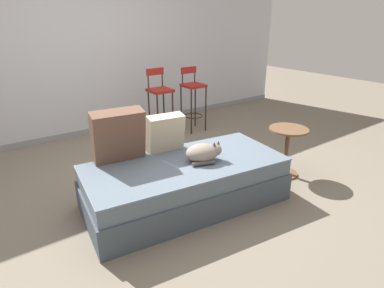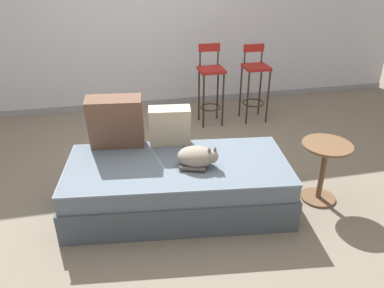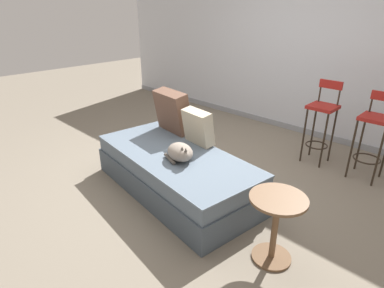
{
  "view_description": "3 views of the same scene",
  "coord_description": "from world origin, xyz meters",
  "px_view_note": "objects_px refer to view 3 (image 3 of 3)",
  "views": [
    {
      "loc": [
        -1.58,
        -2.71,
        1.77
      ],
      "look_at": [
        0.15,
        -0.3,
        0.58
      ],
      "focal_mm": 30.0,
      "sensor_mm": 36.0,
      "label": 1
    },
    {
      "loc": [
        -0.48,
        -3.17,
        2.08
      ],
      "look_at": [
        0.15,
        -0.3,
        0.58
      ],
      "focal_mm": 35.0,
      "sensor_mm": 36.0,
      "label": 2
    },
    {
      "loc": [
        2.27,
        -2.47,
        1.91
      ],
      "look_at": [
        0.15,
        -0.3,
        0.58
      ],
      "focal_mm": 30.0,
      "sensor_mm": 36.0,
      "label": 3
    }
  ],
  "objects_px": {
    "throw_pillow_corner": "(172,111)",
    "throw_pillow_middle": "(198,127)",
    "bar_stool_near_window": "(322,117)",
    "bar_stool_by_doorway": "(374,130)",
    "cat": "(180,152)",
    "side_table": "(276,220)",
    "couch": "(176,172)"
  },
  "relations": [
    {
      "from": "throw_pillow_corner",
      "to": "throw_pillow_middle",
      "type": "distance_m",
      "value": 0.49
    },
    {
      "from": "bar_stool_near_window",
      "to": "bar_stool_by_doorway",
      "type": "height_order",
      "value": "bar_stool_near_window"
    },
    {
      "from": "cat",
      "to": "side_table",
      "type": "xyz_separation_m",
      "value": [
        1.16,
        -0.09,
        -0.17
      ]
    },
    {
      "from": "side_table",
      "to": "throw_pillow_middle",
      "type": "bearing_deg",
      "value": 158.57
    },
    {
      "from": "throw_pillow_corner",
      "to": "couch",
      "type": "bearing_deg",
      "value": -40.28
    },
    {
      "from": "couch",
      "to": "throw_pillow_corner",
      "type": "relative_size",
      "value": 3.96
    },
    {
      "from": "bar_stool_near_window",
      "to": "throw_pillow_middle",
      "type": "bearing_deg",
      "value": -118.48
    },
    {
      "from": "side_table",
      "to": "couch",
      "type": "bearing_deg",
      "value": 172.9
    },
    {
      "from": "throw_pillow_corner",
      "to": "side_table",
      "type": "distance_m",
      "value": 1.92
    },
    {
      "from": "throw_pillow_middle",
      "to": "couch",
      "type": "bearing_deg",
      "value": -89.19
    },
    {
      "from": "throw_pillow_corner",
      "to": "side_table",
      "type": "xyz_separation_m",
      "value": [
        1.8,
        -0.58,
        -0.34
      ]
    },
    {
      "from": "couch",
      "to": "side_table",
      "type": "bearing_deg",
      "value": -7.1
    },
    {
      "from": "cat",
      "to": "side_table",
      "type": "distance_m",
      "value": 1.17
    },
    {
      "from": "throw_pillow_middle",
      "to": "side_table",
      "type": "height_order",
      "value": "throw_pillow_middle"
    },
    {
      "from": "couch",
      "to": "throw_pillow_middle",
      "type": "xyz_separation_m",
      "value": [
        -0.01,
        0.35,
        0.42
      ]
    },
    {
      "from": "cat",
      "to": "bar_stool_near_window",
      "type": "relative_size",
      "value": 0.36
    },
    {
      "from": "couch",
      "to": "bar_stool_near_window",
      "type": "relative_size",
      "value": 1.95
    },
    {
      "from": "throw_pillow_corner",
      "to": "cat",
      "type": "distance_m",
      "value": 0.83
    },
    {
      "from": "throw_pillow_middle",
      "to": "throw_pillow_corner",
      "type": "bearing_deg",
      "value": 172.9
    },
    {
      "from": "throw_pillow_corner",
      "to": "side_table",
      "type": "height_order",
      "value": "throw_pillow_corner"
    },
    {
      "from": "cat",
      "to": "throw_pillow_corner",
      "type": "bearing_deg",
      "value": 142.83
    },
    {
      "from": "couch",
      "to": "bar_stool_by_doorway",
      "type": "distance_m",
      "value": 2.28
    },
    {
      "from": "cat",
      "to": "side_table",
      "type": "height_order",
      "value": "cat"
    },
    {
      "from": "couch",
      "to": "throw_pillow_corner",
      "type": "height_order",
      "value": "throw_pillow_corner"
    },
    {
      "from": "bar_stool_near_window",
      "to": "couch",
      "type": "bearing_deg",
      "value": -113.37
    },
    {
      "from": "bar_stool_near_window",
      "to": "bar_stool_by_doorway",
      "type": "bearing_deg",
      "value": -0.09
    },
    {
      "from": "bar_stool_near_window",
      "to": "side_table",
      "type": "bearing_deg",
      "value": -74.42
    },
    {
      "from": "couch",
      "to": "side_table",
      "type": "relative_size",
      "value": 3.53
    },
    {
      "from": "bar_stool_by_doorway",
      "to": "throw_pillow_corner",
      "type": "bearing_deg",
      "value": -143.74
    },
    {
      "from": "bar_stool_near_window",
      "to": "side_table",
      "type": "relative_size",
      "value": 1.81
    },
    {
      "from": "throw_pillow_corner",
      "to": "throw_pillow_middle",
      "type": "relative_size",
      "value": 1.3
    },
    {
      "from": "side_table",
      "to": "bar_stool_by_doorway",
      "type": "bearing_deg",
      "value": 88.11
    }
  ]
}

